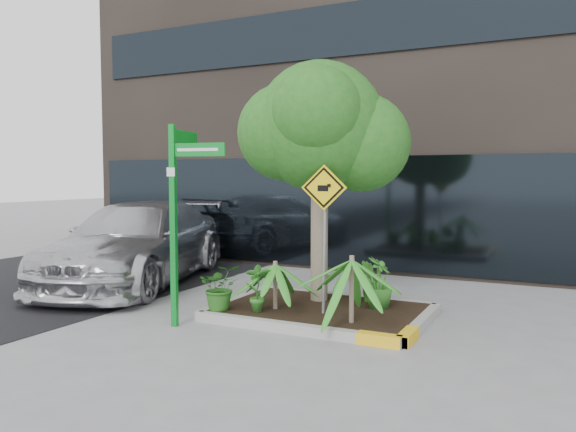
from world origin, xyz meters
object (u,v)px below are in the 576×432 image
at_px(street_sign_post, 179,202).
at_px(cattle_sign, 324,213).
at_px(parked_car, 137,243).
at_px(tree, 320,127).

xyz_separation_m(street_sign_post, cattle_sign, (1.86, 1.14, -0.17)).
bearing_deg(parked_car, cattle_sign, -30.60).
xyz_separation_m(tree, cattle_sign, (0.41, -0.80, -1.38)).
distance_m(tree, street_sign_post, 2.70).
bearing_deg(parked_car, tree, -21.82).
height_order(tree, parked_car, tree).
bearing_deg(street_sign_post, tree, 42.83).
bearing_deg(street_sign_post, parked_car, 130.17).
xyz_separation_m(tree, street_sign_post, (-1.44, -1.94, -1.21)).
bearing_deg(cattle_sign, tree, 103.82).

